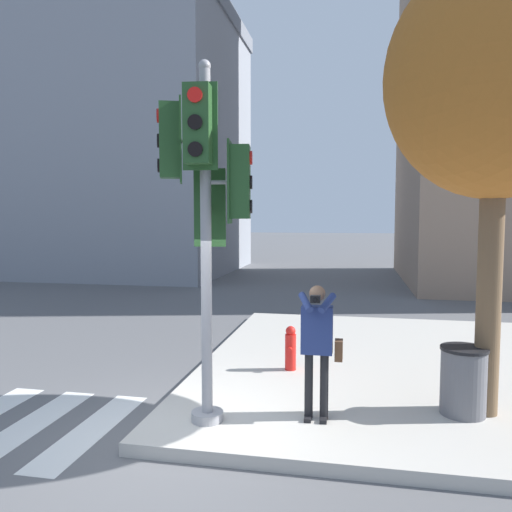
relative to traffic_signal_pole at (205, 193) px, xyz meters
name	(u,v)px	position (x,y,z in m)	size (l,w,h in m)	color
ground_plane	(175,442)	(-0.33, -0.31, -3.09)	(160.00, 160.00, 0.00)	#5B5B5E
sidewalk_corner	(429,368)	(3.17, 3.19, -3.00)	(8.00, 8.00, 0.17)	#BCB7AD
traffic_signal_pole	(205,193)	(0.00, 0.00, 0.00)	(1.17, 1.18, 4.54)	#939399
person_photographer	(318,340)	(1.39, 0.34, -1.87)	(0.58, 0.54, 1.75)	black
street_tree	(497,79)	(3.58, 0.97, 1.45)	(2.83, 2.83, 5.97)	brown
fire_hydrant	(291,348)	(0.78, 2.35, -2.54)	(0.19, 0.25, 0.76)	red
trash_bin	(463,381)	(3.28, 0.87, -2.46)	(0.61, 0.61, 0.91)	#5B5B60
building_left	(72,145)	(-12.61, 17.86, 3.43)	(16.99, 10.46, 13.01)	gray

